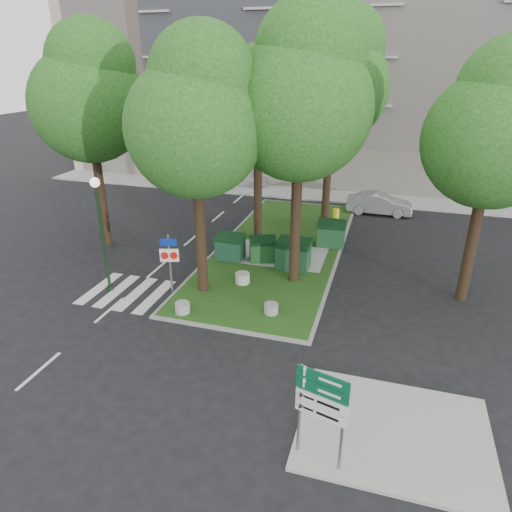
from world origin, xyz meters
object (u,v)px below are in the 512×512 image
at_px(car_silver, 379,204).
at_px(dumpster_b, 263,250).
at_px(tree_median_near_left, 197,115).
at_px(tree_street_right, 498,126).
at_px(dumpster_d, 331,234).
at_px(litter_bin, 336,214).
at_px(bollard_mid, 242,278).
at_px(bollard_right, 271,308).
at_px(tree_median_far, 335,76).
at_px(traffic_sign_pole, 170,256).
at_px(car_white, 241,177).
at_px(tree_median_mid, 260,107).
at_px(directional_sign, 322,403).
at_px(dumpster_a, 230,247).
at_px(bollard_left, 183,308).
at_px(tree_median_near_right, 303,93).
at_px(tree_street_left, 89,94).
at_px(dumpster_c, 293,255).
at_px(street_lamp, 101,222).

bearing_deg(car_silver, dumpster_b, 150.89).
relative_size(tree_median_near_left, tree_street_right, 1.05).
relative_size(dumpster_d, litter_bin, 2.17).
xyz_separation_m(bollard_mid, litter_bin, (2.81, 9.59, 0.12)).
bearing_deg(car_silver, bollard_right, 165.65).
height_order(tree_median_far, bollard_mid, tree_median_far).
distance_m(litter_bin, traffic_sign_pole, 12.41).
bearing_deg(dumpster_b, litter_bin, 48.43).
relative_size(bollard_mid, car_white, 0.15).
relative_size(tree_median_mid, directional_sign, 3.81).
xyz_separation_m(tree_median_mid, directional_sign, (5.61, -14.05, -5.12)).
xyz_separation_m(tree_median_far, directional_sign, (2.41, -17.05, -6.46)).
distance_m(dumpster_a, bollard_mid, 2.76).
distance_m(bollard_left, bollard_right, 3.45).
bearing_deg(tree_median_near_right, bollard_mid, -155.62).
bearing_deg(directional_sign, tree_median_near_left, 144.01).
relative_size(tree_street_left, dumpster_b, 7.24).
bearing_deg(bollard_mid, tree_median_near_right, 24.38).
bearing_deg(litter_bin, car_silver, 44.02).
bearing_deg(litter_bin, dumpster_a, -120.17).
xyz_separation_m(tree_median_mid, dumpster_c, (2.62, -3.37, -6.17)).
distance_m(bollard_mid, litter_bin, 9.99).
relative_size(tree_street_right, dumpster_c, 6.35).
relative_size(bollard_left, traffic_sign_pole, 0.22).
bearing_deg(car_white, tree_street_right, -128.86).
xyz_separation_m(tree_median_mid, bollard_left, (-0.62, -8.56, -6.65)).
relative_size(tree_median_mid, dumpster_a, 7.33).
xyz_separation_m(tree_street_right, dumpster_a, (-10.58, 0.86, -6.26)).
height_order(dumpster_b, bollard_left, dumpster_b).
height_order(tree_median_near_right, tree_median_far, tree_median_far).
distance_m(dumpster_d, bollard_left, 9.64).
distance_m(dumpster_a, dumpster_d, 5.44).
bearing_deg(dumpster_d, car_silver, 67.95).
bearing_deg(litter_bin, traffic_sign_pole, -116.38).
bearing_deg(dumpster_c, bollard_mid, -128.19).
relative_size(tree_street_left, bollard_left, 19.18).
bearing_deg(litter_bin, bollard_left, -108.55).
bearing_deg(tree_median_near_right, dumpster_c, 108.60).
relative_size(tree_street_left, directional_sign, 4.19).
xyz_separation_m(litter_bin, traffic_sign_pole, (-5.49, -11.07, 1.21)).
height_order(tree_median_near_left, litter_bin, tree_median_near_left).
bearing_deg(bollard_right, dumpster_c, 91.01).
bearing_deg(bollard_mid, bollard_left, -115.16).
bearing_deg(dumpster_c, tree_median_mid, 130.08).
bearing_deg(bollard_left, street_lamp, 165.51).
xyz_separation_m(tree_median_near_left, dumpster_d, (4.41, 6.44, -6.55)).
xyz_separation_m(dumpster_a, car_white, (-3.96, 13.58, -0.01)).
bearing_deg(dumpster_a, car_silver, 56.28).
bearing_deg(litter_bin, tree_median_mid, -131.49).
bearing_deg(car_white, bollard_mid, -155.45).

